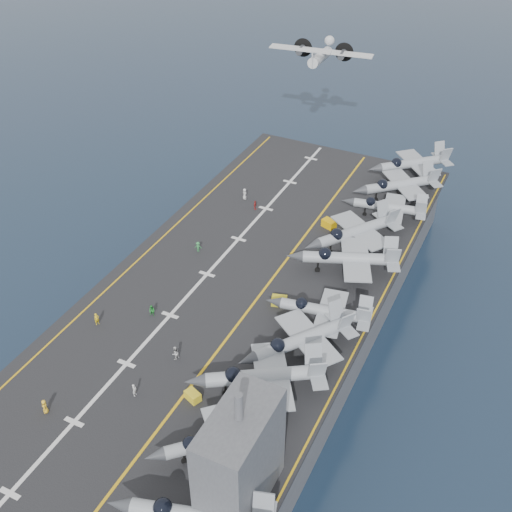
% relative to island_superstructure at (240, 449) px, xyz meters
% --- Properties ---
extents(ground, '(500.00, 500.00, 0.00)m').
position_rel_island_superstructure_xyz_m(ground, '(-15.00, 30.00, -17.90)').
color(ground, '#142135').
rests_on(ground, ground).
extents(hull, '(36.00, 90.00, 10.00)m').
position_rel_island_superstructure_xyz_m(hull, '(-15.00, 30.00, -12.90)').
color(hull, '#56595E').
rests_on(hull, ground).
extents(flight_deck, '(38.00, 92.00, 0.40)m').
position_rel_island_superstructure_xyz_m(flight_deck, '(-15.00, 30.00, -7.70)').
color(flight_deck, black).
rests_on(flight_deck, hull).
extents(foul_line, '(0.35, 90.00, 0.02)m').
position_rel_island_superstructure_xyz_m(foul_line, '(-12.00, 30.00, -7.48)').
color(foul_line, gold).
rests_on(foul_line, flight_deck).
extents(landing_centerline, '(0.50, 90.00, 0.02)m').
position_rel_island_superstructure_xyz_m(landing_centerline, '(-21.00, 30.00, -7.48)').
color(landing_centerline, silver).
rests_on(landing_centerline, flight_deck).
extents(deck_edge_port, '(0.25, 90.00, 0.02)m').
position_rel_island_superstructure_xyz_m(deck_edge_port, '(-32.00, 30.00, -7.48)').
color(deck_edge_port, gold).
rests_on(deck_edge_port, flight_deck).
extents(deck_edge_stbd, '(0.25, 90.00, 0.02)m').
position_rel_island_superstructure_xyz_m(deck_edge_stbd, '(3.50, 30.00, -7.48)').
color(deck_edge_stbd, gold).
rests_on(deck_edge_stbd, flight_deck).
extents(island_superstructure, '(5.00, 10.00, 15.00)m').
position_rel_island_superstructure_xyz_m(island_superstructure, '(0.00, 0.00, 0.00)').
color(island_superstructure, '#56595E').
rests_on(island_superstructure, flight_deck).
extents(fighter_jet_1, '(16.43, 16.35, 4.83)m').
position_rel_island_superstructure_xyz_m(fighter_jet_1, '(-4.39, 3.63, -5.09)').
color(fighter_jet_1, gray).
rests_on(fighter_jet_1, flight_deck).
extents(fighter_jet_2, '(19.52, 17.83, 5.64)m').
position_rel_island_superstructure_xyz_m(fighter_jet_2, '(-3.83, 13.45, -4.68)').
color(fighter_jet_2, '#9AA1AA').
rests_on(fighter_jet_2, flight_deck).
extents(fighter_jet_3, '(17.58, 18.75, 5.42)m').
position_rel_island_superstructure_xyz_m(fighter_jet_3, '(-2.32, 21.00, -4.79)').
color(fighter_jet_3, '#959FA5').
rests_on(fighter_jet_3, flight_deck).
extents(fighter_jet_4, '(15.47, 11.70, 4.87)m').
position_rel_island_superstructure_xyz_m(fighter_jet_4, '(-1.83, 27.50, -5.06)').
color(fighter_jet_4, '#939DA3').
rests_on(fighter_jet_4, flight_deck).
extents(fighter_jet_5, '(19.04, 16.13, 5.61)m').
position_rel_island_superstructure_xyz_m(fighter_jet_5, '(-2.65, 39.42, -4.70)').
color(fighter_jet_5, gray).
rests_on(fighter_jet_5, flight_deck).
extents(fighter_jet_6, '(18.21, 19.53, 5.64)m').
position_rel_island_superstructure_xyz_m(fighter_jet_6, '(-4.09, 46.34, -4.68)').
color(fighter_jet_6, gray).
rests_on(fighter_jet_6, flight_deck).
extents(fighter_jet_7, '(15.11, 11.44, 4.76)m').
position_rel_island_superstructure_xyz_m(fighter_jet_7, '(-1.71, 56.01, -5.12)').
color(fighter_jet_7, '#90979E').
rests_on(fighter_jet_7, flight_deck).
extents(fighter_jet_8, '(18.44, 18.11, 5.39)m').
position_rel_island_superstructure_xyz_m(fighter_jet_8, '(-1.99, 63.47, -4.80)').
color(fighter_jet_8, '#949BA2').
rests_on(fighter_jet_8, flight_deck).
extents(tow_cart_a, '(2.15, 1.78, 1.11)m').
position_rel_island_superstructure_xyz_m(tow_cart_a, '(-10.75, 8.76, -6.95)').
color(tow_cart_a, yellow).
rests_on(tow_cart_a, flight_deck).
extents(tow_cart_b, '(2.35, 1.86, 1.23)m').
position_rel_island_superstructure_xyz_m(tow_cart_b, '(-8.79, 28.54, -6.88)').
color(tow_cart_b, gold).
rests_on(tow_cart_b, flight_deck).
extents(tow_cart_c, '(2.50, 2.05, 1.29)m').
position_rel_island_superstructure_xyz_m(tow_cart_c, '(-9.52, 49.45, -6.85)').
color(tow_cart_c, '#E6A908').
rests_on(tow_cart_c, flight_deck).
extents(crew_0, '(1.30, 1.34, 1.88)m').
position_rel_island_superstructure_xyz_m(crew_0, '(-24.78, -0.23, -6.56)').
color(crew_0, yellow).
rests_on(crew_0, flight_deck).
extents(crew_1, '(1.10, 1.28, 1.80)m').
position_rel_island_superstructure_xyz_m(crew_1, '(-28.65, 14.28, -6.60)').
color(crew_1, yellow).
rests_on(crew_1, flight_deck).
extents(crew_2, '(1.03, 0.70, 1.70)m').
position_rel_island_superstructure_xyz_m(crew_2, '(-23.09, 18.91, -6.65)').
color(crew_2, green).
rests_on(crew_2, flight_deck).
extents(crew_3, '(1.18, 0.98, 1.68)m').
position_rel_island_superstructure_xyz_m(crew_3, '(-25.03, 34.40, -6.66)').
color(crew_3, '#2D8741').
rests_on(crew_3, flight_deck).
extents(crew_4, '(0.74, 1.04, 1.63)m').
position_rel_island_superstructure_xyz_m(crew_4, '(-22.56, 49.02, -6.69)').
color(crew_4, maroon).
rests_on(crew_4, flight_deck).
extents(crew_5, '(1.29, 1.44, 2.00)m').
position_rel_island_superstructure_xyz_m(crew_5, '(-25.63, 51.22, -6.50)').
color(crew_5, silver).
rests_on(crew_5, flight_deck).
extents(crew_6, '(0.87, 1.15, 1.73)m').
position_rel_island_superstructure_xyz_m(crew_6, '(-17.13, 6.31, -6.63)').
color(crew_6, silver).
rests_on(crew_6, flight_deck).
extents(crew_7, '(1.05, 1.34, 1.97)m').
position_rel_island_superstructure_xyz_m(crew_7, '(-16.02, 13.43, -6.52)').
color(crew_7, silver).
rests_on(crew_7, flight_deck).
extents(transport_plane, '(21.97, 16.44, 4.80)m').
position_rel_island_superstructure_xyz_m(transport_plane, '(-25.26, 83.40, 7.28)').
color(transport_plane, silver).
extents(fighter_jet_9, '(18.44, 18.11, 5.39)m').
position_rel_island_superstructure_xyz_m(fighter_jet_9, '(-1.99, 71.97, -4.80)').
color(fighter_jet_9, '#949BA2').
rests_on(fighter_jet_9, flight_deck).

